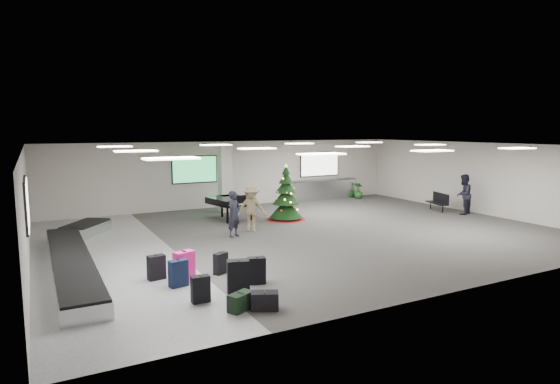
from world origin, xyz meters
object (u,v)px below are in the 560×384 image
traveler_b (251,208)px  potted_plant_left (288,197)px  grand_piano (231,201)px  traveler_a (234,214)px  traveler_bench (464,194)px  potted_plant_right (358,191)px  christmas_tree (286,200)px  pink_suitcase (184,267)px  service_counter (322,190)px  bench (438,201)px  baggage_carousel (75,254)px

traveler_b → potted_plant_left: 6.30m
grand_piano → traveler_a: 3.26m
traveler_bench → potted_plant_right: traveler_bench is taller
christmas_tree → traveler_bench: bearing=-19.4°
christmas_tree → grand_piano: christmas_tree is taller
traveler_bench → potted_plant_right: 6.19m
pink_suitcase → potted_plant_right: potted_plant_right is taller
christmas_tree → traveler_a: 3.75m
christmas_tree → traveler_bench: christmas_tree is taller
service_counter → grand_piano: 7.09m
grand_piano → traveler_b: 2.50m
bench → traveler_a: 10.48m
bench → traveler_bench: size_ratio=0.78×
potted_plant_left → grand_piano: bearing=-150.6°
christmas_tree → bench: size_ratio=1.71×
christmas_tree → potted_plant_left: christmas_tree is taller
service_counter → bench: bearing=-62.2°
bench → traveler_a: bearing=-161.4°
traveler_a → baggage_carousel: bearing=159.2°
grand_piano → traveler_bench: size_ratio=1.19×
baggage_carousel → pink_suitcase: (2.27, -3.20, 0.17)m
traveler_a → traveler_bench: traveler_bench is taller
service_counter → pink_suitcase: 14.51m
pink_suitcase → potted_plant_left: 12.27m
service_counter → traveler_bench: traveler_bench is taller
baggage_carousel → christmas_tree: christmas_tree is taller
christmas_tree → traveler_b: size_ratio=1.38×
traveler_a → traveler_bench: size_ratio=0.91×
traveler_a → traveler_bench: (10.76, -0.68, 0.08)m
baggage_carousel → pink_suitcase: size_ratio=12.20×
service_counter → pink_suitcase: size_ratio=5.09×
traveler_b → potted_plant_left: (4.15, 4.71, -0.46)m
service_counter → grand_piano: (-6.46, -2.90, 0.23)m
pink_suitcase → potted_plant_left: potted_plant_left is taller
traveler_a → traveler_b: traveler_b is taller
grand_piano → pink_suitcase: bearing=-131.2°
potted_plant_right → bench: bearing=-79.5°
baggage_carousel → bench: 15.77m
bench → baggage_carousel: bearing=-159.5°
traveler_bench → pink_suitcase: bearing=-7.6°
christmas_tree → potted_plant_right: bearing=27.9°
service_counter → potted_plant_right: size_ratio=4.58×
grand_piano → bench: (9.34, -2.56, -0.30)m
bench → potted_plant_right: 4.96m
potted_plant_left → potted_plant_right: 4.49m
bench → traveler_b: 9.55m
pink_suitcase → traveler_b: (3.91, 4.54, 0.48)m
grand_piano → traveler_bench: traveler_bench is taller
baggage_carousel → traveler_b: 6.36m
traveler_b → potted_plant_right: traveler_b is taller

